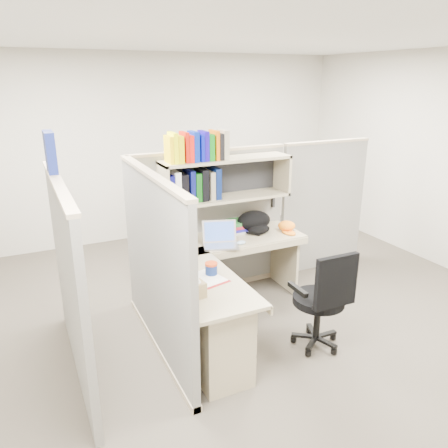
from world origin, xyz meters
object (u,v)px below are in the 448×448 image
laptop (221,235)px  backpack (256,222)px  snack_canister (211,268)px  task_chair (320,314)px  desk (222,309)px

laptop → backpack: size_ratio=0.89×
snack_canister → task_chair: 1.07m
backpack → snack_canister: bearing=-157.5°
laptop → task_chair: (0.52, -0.99, -0.51)m
desk → laptop: 0.84m
laptop → task_chair: bearing=-44.3°
backpack → task_chair: size_ratio=0.40×
desk → task_chair: (0.82, -0.31, -0.10)m
laptop → task_chair: laptop is taller
task_chair → desk: bearing=159.0°
backpack → laptop: bearing=-176.1°
laptop → backpack: bearing=41.0°
backpack → snack_canister: size_ratio=3.53×
laptop → backpack: laptop is taller
laptop → snack_canister: 0.66m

